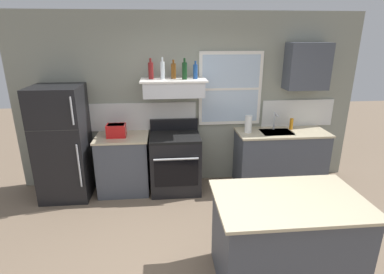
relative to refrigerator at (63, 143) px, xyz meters
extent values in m
plane|color=#7A6651|center=(1.90, -1.84, -0.84)|extent=(16.00, 16.00, 0.00)
cube|color=gray|center=(1.90, 0.39, 0.51)|extent=(5.40, 0.06, 2.70)
cube|color=silver|center=(0.75, 0.35, 0.29)|extent=(2.50, 0.02, 0.44)
cube|color=silver|center=(3.70, 0.35, 0.29)|extent=(1.20, 0.02, 0.44)
cube|color=white|center=(2.55, 0.34, 0.71)|extent=(1.00, 0.04, 1.15)
cube|color=silver|center=(2.55, 0.33, 0.71)|extent=(0.90, 0.01, 1.05)
cube|color=white|center=(2.55, 0.32, 0.71)|extent=(0.90, 0.02, 0.04)
cube|color=black|center=(0.00, 0.00, 0.00)|extent=(0.70, 0.68, 1.69)
cube|color=#333333|center=(0.00, -0.34, 0.30)|extent=(0.69, 0.00, 0.01)
cylinder|color=#A5A8AD|center=(0.30, -0.37, -0.21)|extent=(0.02, 0.02, 0.63)
cylinder|color=#A5A8AD|center=(0.30, -0.37, 0.57)|extent=(0.02, 0.02, 0.38)
cube|color=#474C56|center=(0.85, 0.06, -0.40)|extent=(0.76, 0.60, 0.88)
cube|color=#C6B793|center=(0.85, 0.06, 0.05)|extent=(0.79, 0.63, 0.03)
cube|color=red|center=(0.78, 0.04, 0.16)|extent=(0.28, 0.20, 0.19)
cube|color=black|center=(0.78, 0.04, 0.25)|extent=(0.24, 0.16, 0.01)
cube|color=black|center=(0.64, 0.04, 0.20)|extent=(0.02, 0.03, 0.02)
cube|color=black|center=(1.65, 0.02, -0.41)|extent=(0.76, 0.64, 0.87)
cube|color=black|center=(1.65, 0.02, 0.05)|extent=(0.76, 0.64, 0.04)
cube|color=black|center=(1.65, 0.31, 0.16)|extent=(0.76, 0.06, 0.18)
cube|color=black|center=(1.65, -0.30, -0.42)|extent=(0.65, 0.01, 0.40)
cylinder|color=silver|center=(1.65, -0.34, -0.17)|extent=(0.65, 0.03, 0.03)
cube|color=silver|center=(1.65, 0.12, 0.77)|extent=(0.88, 0.48, 0.22)
cube|color=#262628|center=(1.65, -0.10, 0.69)|extent=(0.75, 0.02, 0.04)
cube|color=white|center=(1.65, 0.12, 0.89)|extent=(0.96, 0.52, 0.02)
cylinder|color=maroon|center=(1.32, 0.16, 1.02)|extent=(0.07, 0.07, 0.24)
cylinder|color=maroon|center=(1.32, 0.16, 1.17)|extent=(0.03, 0.03, 0.06)
cylinder|color=silver|center=(1.49, 0.12, 1.03)|extent=(0.06, 0.06, 0.25)
cylinder|color=silver|center=(1.49, 0.12, 1.18)|extent=(0.03, 0.03, 0.06)
cylinder|color=brown|center=(1.65, 0.16, 1.01)|extent=(0.07, 0.07, 0.22)
cylinder|color=brown|center=(1.65, 0.16, 1.15)|extent=(0.03, 0.03, 0.05)
cylinder|color=#143819|center=(1.81, 0.07, 1.02)|extent=(0.07, 0.07, 0.24)
cylinder|color=#143819|center=(1.81, 0.07, 1.17)|extent=(0.03, 0.03, 0.06)
cylinder|color=#1E478C|center=(1.97, 0.12, 1.00)|extent=(0.07, 0.07, 0.21)
cylinder|color=#1E478C|center=(1.97, 0.12, 1.13)|extent=(0.03, 0.03, 0.05)
cube|color=#474C56|center=(3.35, 0.06, -0.40)|extent=(1.40, 0.60, 0.88)
cube|color=#C6B793|center=(3.35, 0.06, 0.05)|extent=(1.43, 0.63, 0.03)
cube|color=#B7BABC|center=(3.25, 0.04, 0.06)|extent=(0.48, 0.36, 0.01)
cylinder|color=silver|center=(3.25, 0.18, 0.21)|extent=(0.03, 0.03, 0.28)
cylinder|color=silver|center=(3.25, 0.10, 0.33)|extent=(0.02, 0.16, 0.02)
cylinder|color=white|center=(2.79, 0.06, 0.20)|extent=(0.11, 0.11, 0.27)
cylinder|color=orange|center=(3.53, 0.16, 0.16)|extent=(0.06, 0.06, 0.18)
cube|color=#474C56|center=(2.65, -1.95, -0.40)|extent=(1.32, 0.82, 0.88)
cube|color=#C6B793|center=(2.65, -1.95, 0.05)|extent=(1.40, 0.90, 0.03)
cube|color=#474C56|center=(3.70, 0.20, 1.06)|extent=(0.64, 0.32, 0.70)
camera|label=1|loc=(1.50, -4.34, 1.52)|focal=28.34mm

